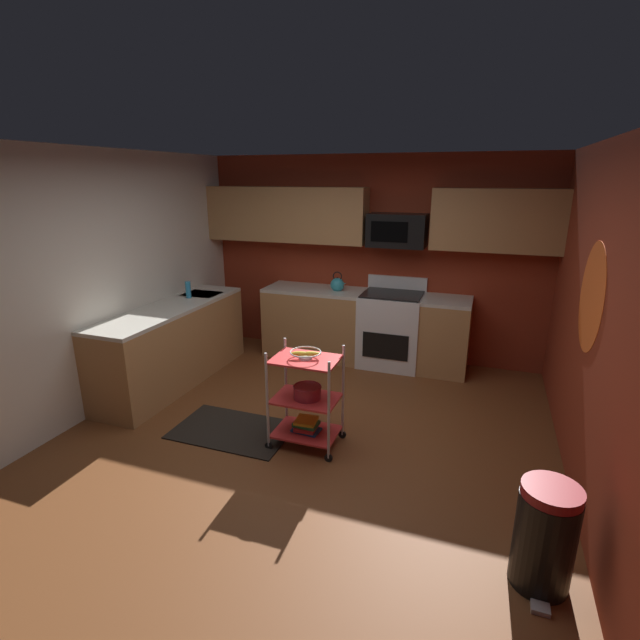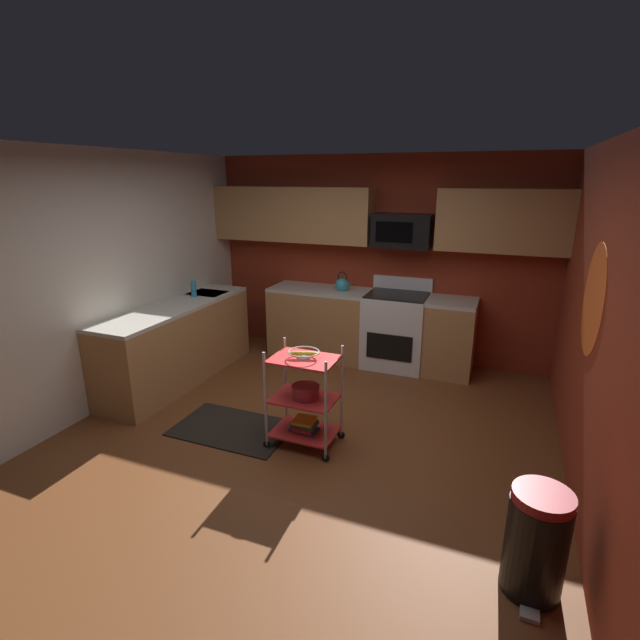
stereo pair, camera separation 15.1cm
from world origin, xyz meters
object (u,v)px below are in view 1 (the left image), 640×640
Objects in this scene: oven_range at (391,329)px; rolling_cart at (306,398)px; fruit_bowl at (306,353)px; book_stack at (306,425)px; dish_soap_bottle at (188,290)px; mixing_bowl_large at (307,392)px; microwave at (397,230)px; kettle at (337,284)px; trash_can at (545,536)px.

oven_range reaches higher than rolling_cart.
rolling_cart is at bearing -33.69° from fruit_bowl.
fruit_bowl is 0.69m from book_stack.
mixing_bowl_large is at bearing -30.26° from dish_soap_bottle.
dish_soap_bottle is at bearing 149.74° from mixing_bowl_large.
microwave reaches higher than kettle.
oven_range reaches higher than mixing_bowl_large.
trash_can is (3.83, -2.11, -0.69)m from dish_soap_bottle.
oven_range reaches higher than book_stack.
oven_range is 4.27× the size of book_stack.
mixing_bowl_large is 0.38× the size of trash_can.
mixing_bowl_large is at bearing 0.00° from rolling_cart.
mixing_bowl_large is at bearing 152.73° from trash_can.
kettle is (-0.41, 2.14, 0.48)m from mixing_bowl_large.
mixing_bowl_large reaches higher than book_stack.
oven_range is at bearing 23.15° from dish_soap_bottle.
trash_can is (1.86, -0.95, -0.55)m from fruit_bowl.
oven_range is at bearing 81.46° from book_stack.
microwave is at bearing 81.86° from rolling_cart.
mixing_bowl_large is at bearing -79.11° from kettle.
mixing_bowl_large is at bearing 0.00° from book_stack.
microwave is 2.59m from rolling_cart.
microwave is 2.63m from dish_soap_bottle.
dish_soap_bottle is (-2.30, -1.09, -0.68)m from microwave.
dish_soap_bottle is at bearing 149.57° from fruit_bowl.
oven_range is 1.23m from microwave.
mixing_bowl_large is 1.26× the size of dish_soap_bottle.
microwave is 2.41m from fruit_bowl.
microwave is 1.01m from kettle.
kettle reaches higher than rolling_cart.
dish_soap_bottle is (-1.97, 1.16, 0.83)m from book_stack.
fruit_bowl reaches higher than trash_can.
kettle is at bearing 100.89° from mixing_bowl_large.
rolling_cart is 3.55× the size of book_stack.
kettle is 0.40× the size of trash_can.
trash_can is (1.54, -3.09, -0.15)m from oven_range.
trash_can reaches higher than book_stack.
dish_soap_bottle reaches higher than book_stack.
fruit_bowl is at bearing -30.43° from dish_soap_bottle.
book_stack is 2.32m from kettle.
rolling_cart is at bearing -98.14° from microwave.
book_stack is (0.00, -0.00, -0.69)m from fruit_bowl.
rolling_cart is 3.63× the size of mixing_bowl_large.
rolling_cart reaches higher than fruit_bowl.
microwave is 2.65× the size of kettle.
kettle is (-0.72, -0.11, -0.70)m from microwave.
rolling_cart is 1.39× the size of trash_can.
microwave reaches higher than mixing_bowl_large.
dish_soap_bottle is at bearing -156.85° from oven_range.
dish_soap_bottle is (-2.30, -0.98, 0.54)m from oven_range.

